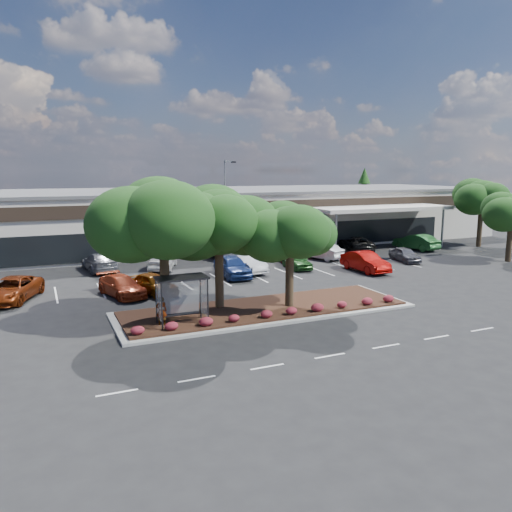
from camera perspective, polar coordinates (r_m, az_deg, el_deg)
name	(u,v)px	position (r m, az deg, el deg)	size (l,w,h in m)	color
ground	(328,325)	(28.14, 8.25, -7.84)	(160.00, 160.00, 0.00)	black
retail_store	(173,217)	(58.62, -9.50, 4.43)	(80.40, 25.20, 6.25)	beige
landscape_island	(265,309)	(30.55, 1.04, -6.08)	(18.00, 6.00, 0.26)	#9C9C97
lane_markings	(251,286)	(36.99, -0.53, -3.45)	(33.12, 20.06, 0.01)	silver
shrub_row	(281,312)	(28.63, 2.82, -6.38)	(17.00, 0.80, 0.50)	maroon
bus_shelter	(181,286)	(27.22, -8.58, -3.42)	(2.75, 1.55, 2.59)	black
island_tree_west	(164,248)	(28.22, -10.49, 0.92)	(7.20, 7.20, 7.89)	#1B3C13
island_tree_mid	(219,247)	(29.90, -4.26, 1.00)	(6.60, 6.60, 7.32)	#1B3C13
island_tree_east	(290,253)	(30.20, 3.88, 0.31)	(5.80, 5.80, 6.50)	#1B3C13
tree_east_near	(511,227)	(52.19, 27.09, 2.96)	(5.60, 5.60, 6.51)	#1B3C13
tree_east_far	(481,213)	(61.11, 24.31, 4.53)	(6.40, 6.40, 7.62)	#1B3C13
conifer_north_east	(364,195)	(82.46, 12.21, 6.78)	(3.96, 3.96, 9.00)	#1B3C13
person_waiting	(161,311)	(27.34, -10.75, -6.16)	(0.57, 0.37, 1.56)	#594C47
light_pole	(226,213)	(50.72, -3.43, 4.92)	(1.40, 0.82, 9.51)	#9C9C97
car_0	(12,289)	(36.44, -26.15, -3.45)	(2.53, 5.50, 1.53)	#622007
car_1	(122,286)	(35.24, -15.09, -3.32)	(1.93, 4.75, 1.38)	#9E3215
car_2	(153,284)	(35.28, -11.66, -3.11)	(1.72, 4.28, 1.46)	#7D3C04
car_3	(244,262)	(41.94, -1.34, -0.73)	(1.76, 5.04, 1.66)	silver
car_4	(232,266)	(40.10, -2.72, -1.18)	(2.03, 5.05, 1.72)	navy
car_5	(297,261)	(43.60, 4.69, -0.55)	(1.63, 4.04, 1.38)	#20531D
car_7	(365,262)	(43.23, 12.37, -0.64)	(1.75, 5.02, 1.65)	#910603
car_8	(405,255)	(48.83, 16.65, 0.17)	(1.59, 3.95, 1.34)	#4F5057
car_10	(100,262)	(44.37, -17.45, -0.67)	(2.19, 5.38, 1.56)	slate
car_11	(162,260)	(43.91, -10.65, -0.40)	(2.00, 4.97, 1.69)	silver
car_12	(222,250)	(48.19, -3.86, 0.64)	(1.78, 5.11, 1.68)	black
car_13	(245,250)	(48.35, -1.32, 0.68)	(2.78, 6.03, 1.68)	silver
car_14	(286,253)	(47.75, 3.43, 0.36)	(2.25, 4.89, 1.36)	maroon
car_15	(321,251)	(48.55, 7.40, 0.55)	(1.62, 4.64, 1.53)	white
car_16	(356,244)	(54.38, 11.36, 1.41)	(2.49, 5.40, 1.50)	black
car_17	(416,242)	(56.54, 17.82, 1.55)	(1.80, 5.15, 1.70)	#1E5424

